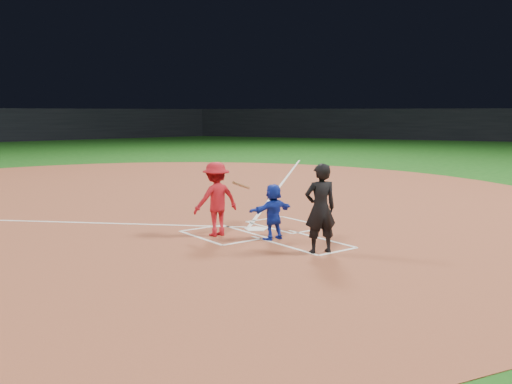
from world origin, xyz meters
TOP-DOWN VIEW (x-y plane):
  - ground at (0.00, 0.00)m, footprint 120.00×120.00m
  - home_plate_dirt at (0.00, 6.00)m, footprint 28.00×28.00m
  - stadium_wall_right at (42.00, 24.00)m, footprint 31.04×52.56m
  - home_plate at (0.00, 0.00)m, footprint 0.60×0.60m
  - catcher at (-0.35, -1.10)m, footprint 1.17×0.40m
  - umpire at (-0.37, -2.63)m, footprint 0.77×0.64m
  - chalk_markings at (0.00, 5.29)m, footprint 28.35×17.32m
  - batter_at_plate at (-1.14, 0.01)m, footprint 1.55×0.74m

SIDE VIEW (x-z plane):
  - ground at x=0.00m, z-range 0.00..0.00m
  - home_plate_dirt at x=0.00m, z-range 0.00..0.01m
  - chalk_markings at x=0.00m, z-range 0.01..0.02m
  - home_plate at x=0.00m, z-range 0.01..0.03m
  - catcher at x=-0.35m, z-range 0.01..1.27m
  - batter_at_plate at x=-1.14m, z-range 0.01..1.71m
  - umpire at x=-0.37m, z-range 0.01..1.83m
  - stadium_wall_right at x=42.00m, z-range 0.00..3.20m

